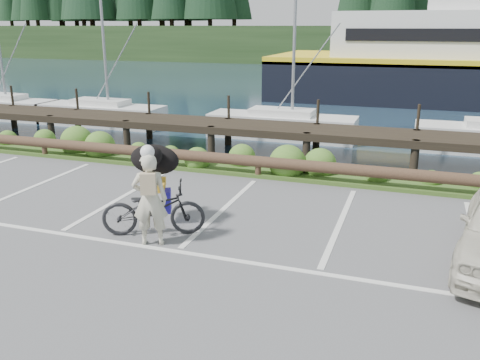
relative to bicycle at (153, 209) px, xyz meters
The scene contains 7 objects.
ground 0.96m from the bicycle, 14.44° to the right, with size 72.00×72.00×0.00m, color #515153.
harbor_backdrop 78.28m from the bicycle, 89.14° to the left, with size 170.00×160.00×30.00m.
vegetation_strip 5.18m from the bicycle, 81.34° to the left, with size 34.00×1.60×0.10m, color #3D5B21.
log_rail 4.50m from the bicycle, 79.98° to the left, with size 32.00×0.30×0.60m, color #443021, non-canonical shape.
bicycle is the anchor object (origin of this frame).
cyclist 0.59m from the bicycle, 67.14° to the right, with size 0.64×0.42×1.76m, color beige.
dog 1.05m from the bicycle, 112.86° to the left, with size 1.06×0.52×0.61m, color black.
Camera 1 is at (3.86, -8.02, 3.94)m, focal length 38.00 mm.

